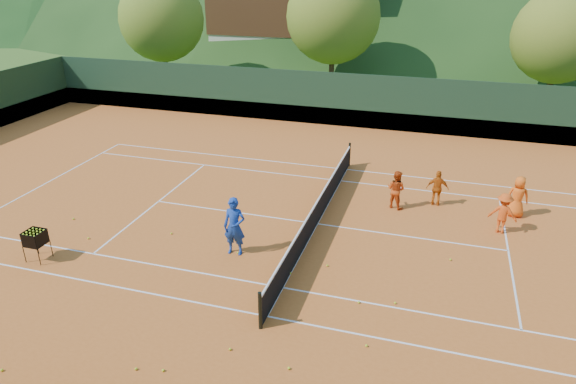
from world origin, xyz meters
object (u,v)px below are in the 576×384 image
(coach, at_px, (234,226))
(ball_hopper, at_px, (35,239))
(student_a, at_px, (396,189))
(student_b, at_px, (437,188))
(tennis_net, at_px, (318,211))
(student_d, at_px, (503,213))
(chalet_mid, at_px, (481,7))
(student_c, at_px, (518,197))

(coach, xyz_separation_m, ball_hopper, (-5.78, -2.17, -0.22))
(student_a, height_order, student_b, student_a)
(coach, xyz_separation_m, tennis_net, (2.03, 2.72, -0.46))
(student_d, relative_size, chalet_mid, 0.11)
(tennis_net, xyz_separation_m, ball_hopper, (-7.81, -4.89, 0.25))
(student_d, bearing_deg, student_a, -4.35)
(coach, relative_size, student_c, 1.24)
(student_a, height_order, student_c, student_c)
(ball_hopper, distance_m, chalet_mid, 41.48)
(student_c, distance_m, student_d, 1.58)
(student_a, distance_m, tennis_net, 3.33)
(student_b, relative_size, student_c, 0.90)
(tennis_net, bearing_deg, student_b, 35.61)
(student_d, xyz_separation_m, chalet_mid, (-0.21, 32.72, 4.24))
(coach, xyz_separation_m, student_b, (6.01, 5.57, -0.26))
(student_d, bearing_deg, coach, 35.29)
(student_c, bearing_deg, student_a, 10.68)
(coach, xyz_separation_m, student_d, (8.24, 4.00, -0.24))
(student_a, bearing_deg, coach, 71.35)
(student_a, relative_size, tennis_net, 0.12)
(student_c, height_order, chalet_mid, chalet_mid)
(coach, xyz_separation_m, student_a, (4.52, 4.91, -0.22))
(coach, relative_size, student_a, 1.30)
(student_a, relative_size, student_c, 0.95)
(student_b, distance_m, chalet_mid, 31.50)
(coach, height_order, student_c, coach)
(student_b, relative_size, chalet_mid, 0.11)
(student_b, bearing_deg, coach, 42.10)
(student_c, bearing_deg, coach, 35.13)
(student_d, distance_m, tennis_net, 6.35)
(coach, height_order, ball_hopper, coach)
(student_b, distance_m, student_c, 2.82)
(student_c, xyz_separation_m, ball_hopper, (-14.61, -7.62, -0.03))
(coach, xyz_separation_m, student_c, (8.83, 5.46, -0.19))
(student_a, xyz_separation_m, student_b, (1.49, 0.66, -0.04))
(coach, bearing_deg, student_a, 43.63)
(student_d, xyz_separation_m, tennis_net, (-6.21, -1.28, -0.23))
(coach, bearing_deg, student_c, 27.99)
(coach, bearing_deg, tennis_net, 49.55)
(student_c, xyz_separation_m, chalet_mid, (-0.81, 31.26, 4.19))
(tennis_net, relative_size, chalet_mid, 0.95)
(student_b, relative_size, student_d, 0.97)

